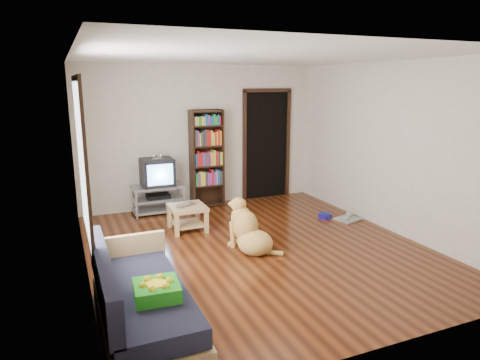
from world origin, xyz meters
name	(u,v)px	position (x,y,z in m)	size (l,w,h in m)	color
ground	(258,249)	(0.00, 0.00, 0.00)	(5.00, 5.00, 0.00)	#5B280F
ceiling	(260,56)	(0.00, 0.00, 2.60)	(5.00, 5.00, 0.00)	white
wall_back	(201,136)	(0.00, 2.50, 1.30)	(4.50, 4.50, 0.00)	beige
wall_front	(391,206)	(0.00, -2.50, 1.30)	(4.50, 4.50, 0.00)	beige
wall_left	(79,171)	(-2.25, 0.00, 1.30)	(5.00, 5.00, 0.00)	beige
wall_right	(391,148)	(2.25, 0.00, 1.30)	(5.00, 5.00, 0.00)	beige
green_cushion	(157,290)	(-1.75, -1.61, 0.49)	(0.39, 0.39, 0.13)	#1C9A20
laptop	(188,205)	(-0.68, 1.12, 0.41)	(0.34, 0.22, 0.03)	white
dog_bowl	(325,216)	(1.67, 0.82, 0.04)	(0.22, 0.22, 0.08)	navy
grey_rag	(348,219)	(1.97, 0.57, 0.01)	(0.40, 0.32, 0.03)	gray
window	(82,161)	(-2.23, -0.50, 1.50)	(0.03, 1.46, 1.70)	white
doorway	(266,142)	(1.35, 2.48, 1.12)	(1.03, 0.05, 2.19)	black
tv_stand	(158,198)	(-0.90, 2.25, 0.27)	(0.90, 0.45, 0.50)	#99999E
crt_tv	(157,172)	(-0.90, 2.27, 0.74)	(0.55, 0.52, 0.58)	black
bookshelf	(207,153)	(0.05, 2.34, 1.00)	(0.60, 0.30, 1.80)	black
sofa	(139,304)	(-1.87, -1.38, 0.26)	(0.80, 1.80, 0.80)	tan
coffee_table	(187,213)	(-0.68, 1.15, 0.28)	(0.55, 0.55, 0.40)	tan
dog	(248,231)	(-0.14, 0.01, 0.27)	(0.63, 0.83, 0.75)	#D9AD53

